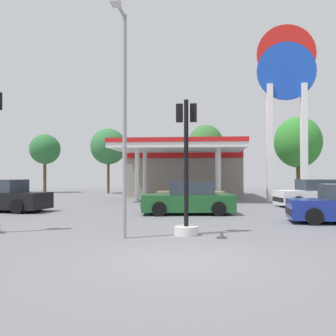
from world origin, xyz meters
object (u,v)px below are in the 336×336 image
(car_5, at_px, (3,197))
(tree_0, at_px, (45,149))
(tree_1, at_px, (108,147))
(car_3, at_px, (191,195))
(corner_streetlamp, at_px, (123,101))
(car_2, at_px, (316,194))
(station_pole_sign, at_px, (286,89))
(tree_2, at_px, (206,144))
(car_0, at_px, (188,199))
(traffic_signal_2, at_px, (186,186))
(tree_3, at_px, (298,142))

(car_5, height_order, tree_0, tree_0)
(tree_1, bearing_deg, car_5, -91.40)
(car_3, height_order, corner_streetlamp, corner_streetlamp)
(car_2, relative_size, corner_streetlamp, 0.71)
(station_pole_sign, distance_m, tree_2, 13.33)
(car_0, relative_size, corner_streetlamp, 0.68)
(traffic_signal_2, bearing_deg, car_0, 92.24)
(station_pole_sign, xyz_separation_m, tree_2, (-5.63, 11.73, -2.90))
(car_2, relative_size, tree_0, 0.77)
(car_0, xyz_separation_m, car_5, (-9.41, 0.43, 0.03))
(tree_0, bearing_deg, car_3, -44.30)
(car_5, bearing_deg, car_3, 26.05)
(tree_1, bearing_deg, station_pole_sign, -34.41)
(car_0, height_order, car_2, car_2)
(corner_streetlamp, bearing_deg, station_pole_sign, 64.22)
(station_pole_sign, distance_m, car_5, 19.42)
(station_pole_sign, height_order, tree_0, station_pole_sign)
(car_3, distance_m, traffic_signal_2, 11.29)
(car_5, bearing_deg, car_2, 15.05)
(tree_0, xyz_separation_m, tree_2, (16.66, 0.46, 0.45))
(tree_0, height_order, corner_streetlamp, corner_streetlamp)
(tree_0, relative_size, tree_3, 0.82)
(tree_1, height_order, corner_streetlamp, corner_streetlamp)
(corner_streetlamp, bearing_deg, tree_1, 105.35)
(traffic_signal_2, xyz_separation_m, tree_1, (-9.19, 25.94, 3.18))
(car_2, height_order, tree_3, tree_3)
(car_0, xyz_separation_m, traffic_signal_2, (0.24, -6.25, 0.81))
(tree_2, bearing_deg, car_3, -93.06)
(car_3, relative_size, traffic_signal_2, 0.98)
(car_2, relative_size, car_5, 0.99)
(tree_2, height_order, tree_3, tree_3)
(tree_1, xyz_separation_m, tree_2, (9.72, 1.21, 0.25))
(station_pole_sign, relative_size, corner_streetlamp, 1.86)
(traffic_signal_2, xyz_separation_m, tree_0, (-16.13, 26.68, 2.98))
(car_0, height_order, tree_1, tree_1)
(station_pole_sign, height_order, tree_2, station_pole_sign)
(tree_2, height_order, corner_streetlamp, tree_2)
(car_0, height_order, car_3, car_0)
(station_pole_sign, distance_m, traffic_signal_2, 17.77)
(car_3, relative_size, car_5, 0.87)
(car_0, distance_m, car_2, 8.69)
(car_2, distance_m, tree_2, 17.74)
(car_0, bearing_deg, tree_3, 64.17)
(car_5, bearing_deg, car_0, -2.64)
(tree_0, bearing_deg, tree_1, -6.14)
(car_3, relative_size, corner_streetlamp, 0.62)
(car_5, height_order, corner_streetlamp, corner_streetlamp)
(tree_1, height_order, tree_2, tree_2)
(station_pole_sign, height_order, tree_3, station_pole_sign)
(station_pole_sign, distance_m, tree_1, 18.88)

